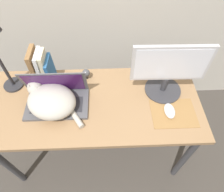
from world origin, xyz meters
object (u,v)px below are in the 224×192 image
object	(u,v)px
external_monitor	(169,70)
webcam	(86,73)
book_row	(42,68)
laptop	(57,98)
cat	(51,100)
computer_mouse	(170,111)

from	to	relation	value
external_monitor	webcam	xyz separation A→B (m)	(-0.51, 0.13, -0.14)
external_monitor	book_row	distance (m)	0.79
laptop	external_monitor	size ratio (longest dim) A/B	0.85
book_row	cat	bearing A→B (deg)	-71.06
computer_mouse	cat	bearing A→B (deg)	174.60
laptop	cat	world-z (taller)	laptop
laptop	computer_mouse	size ratio (longest dim) A/B	3.54
laptop	external_monitor	world-z (taller)	external_monitor
external_monitor	book_row	bearing A→B (deg)	171.64
laptop	book_row	xyz separation A→B (m)	(-0.10, 0.19, 0.07)
computer_mouse	book_row	xyz separation A→B (m)	(-0.79, 0.29, 0.10)
computer_mouse	book_row	size ratio (longest dim) A/B	0.42
cat	book_row	world-z (taller)	book_row
laptop	webcam	bearing A→B (deg)	48.94
laptop	webcam	size ratio (longest dim) A/B	4.92
external_monitor	computer_mouse	world-z (taller)	external_monitor
book_row	computer_mouse	bearing A→B (deg)	-20.26
laptop	cat	bearing A→B (deg)	-124.35
cat	webcam	bearing A→B (deg)	49.92
cat	book_row	distance (m)	0.24
cat	computer_mouse	world-z (taller)	cat
external_monitor	computer_mouse	bearing A→B (deg)	-88.06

